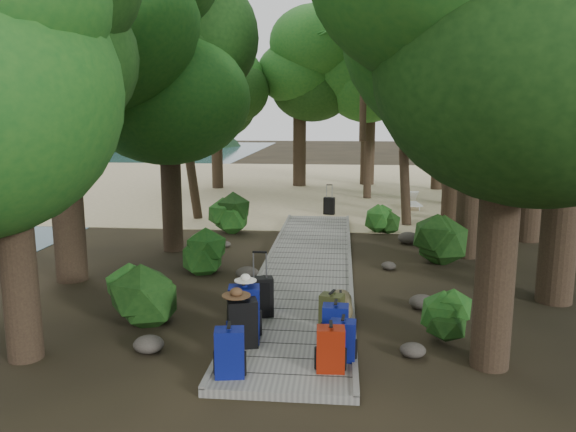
# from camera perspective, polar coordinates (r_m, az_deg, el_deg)

# --- Properties ---
(ground) EXTENTS (120.00, 120.00, 0.00)m
(ground) POSITION_cam_1_polar(r_m,az_deg,el_deg) (11.89, 1.71, -6.71)
(ground) COLOR #302718
(ground) RESTS_ON ground
(sand_beach) EXTENTS (40.00, 22.00, 0.02)m
(sand_beach) POSITION_cam_1_polar(r_m,az_deg,el_deg) (27.57, 3.90, 3.15)
(sand_beach) COLOR #CCB68A
(sand_beach) RESTS_ON ground
(boardwalk) EXTENTS (2.00, 12.00, 0.12)m
(boardwalk) POSITION_cam_1_polar(r_m,az_deg,el_deg) (12.83, 2.00, -5.14)
(boardwalk) COLOR gray
(boardwalk) RESTS_ON ground
(backpack_left_a) EXTENTS (0.42, 0.32, 0.71)m
(backpack_left_a) POSITION_cam_1_polar(r_m,az_deg,el_deg) (7.52, -5.95, -13.39)
(backpack_left_a) COLOR navy
(backpack_left_a) RESTS_ON boardwalk
(backpack_left_b) EXTENTS (0.49, 0.41, 0.78)m
(backpack_left_b) POSITION_cam_1_polar(r_m,az_deg,el_deg) (8.38, -4.64, -10.53)
(backpack_left_b) COLOR black
(backpack_left_b) RESTS_ON boardwalk
(backpack_left_c) EXTENTS (0.51, 0.40, 0.87)m
(backpack_left_c) POSITION_cam_1_polar(r_m,az_deg,el_deg) (8.72, -4.46, -9.36)
(backpack_left_c) COLOR navy
(backpack_left_c) RESTS_ON boardwalk
(backpack_left_d) EXTENTS (0.39, 0.31, 0.53)m
(backpack_left_d) POSITION_cam_1_polar(r_m,az_deg,el_deg) (9.83, -2.71, -8.07)
(backpack_left_d) COLOR navy
(backpack_left_d) RESTS_ON boardwalk
(backpack_right_a) EXTENTS (0.38, 0.28, 0.67)m
(backpack_right_a) POSITION_cam_1_polar(r_m,az_deg,el_deg) (7.65, 4.35, -13.11)
(backpack_right_a) COLOR maroon
(backpack_right_a) RESTS_ON boardwalk
(backpack_right_b) EXTENTS (0.37, 0.27, 0.63)m
(backpack_right_b) POSITION_cam_1_polar(r_m,az_deg,el_deg) (7.97, 5.59, -12.26)
(backpack_right_b) COLOR navy
(backpack_right_b) RESTS_ON boardwalk
(backpack_right_c) EXTENTS (0.39, 0.28, 0.65)m
(backpack_right_c) POSITION_cam_1_polar(r_m,az_deg,el_deg) (8.50, 4.84, -10.70)
(backpack_right_c) COLOR navy
(backpack_right_c) RESTS_ON boardwalk
(backpack_right_d) EXTENTS (0.43, 0.36, 0.56)m
(backpack_right_d) POSITION_cam_1_polar(r_m,az_deg,el_deg) (9.21, 4.48, -9.29)
(backpack_right_d) COLOR #373C1C
(backpack_right_d) RESTS_ON boardwalk
(duffel_right_khaki) EXTENTS (0.40, 0.59, 0.39)m
(duffel_right_khaki) POSITION_cam_1_polar(r_m,az_deg,el_deg) (9.58, 5.35, -9.05)
(duffel_right_khaki) COLOR brown
(duffel_right_khaki) RESTS_ON boardwalk
(suitcase_on_boardwalk) EXTENTS (0.48, 0.34, 0.67)m
(suitcase_on_boardwalk) POSITION_cam_1_polar(r_m,az_deg,el_deg) (9.54, -2.85, -8.20)
(suitcase_on_boardwalk) COLOR black
(suitcase_on_boardwalk) RESTS_ON boardwalk
(lone_suitcase_on_sand) EXTENTS (0.41, 0.28, 0.59)m
(lone_suitcase_on_sand) POSITION_cam_1_polar(r_m,az_deg,el_deg) (19.55, 4.20, 1.04)
(lone_suitcase_on_sand) COLOR black
(lone_suitcase_on_sand) RESTS_ON sand_beach
(hat_brown) EXTENTS (0.42, 0.42, 0.13)m
(hat_brown) POSITION_cam_1_polar(r_m,az_deg,el_deg) (8.19, -5.28, -7.65)
(hat_brown) COLOR #51351E
(hat_brown) RESTS_ON backpack_left_b
(hat_white) EXTENTS (0.34, 0.34, 0.11)m
(hat_white) POSITION_cam_1_polar(r_m,az_deg,el_deg) (8.58, -4.35, -6.22)
(hat_white) COLOR silver
(hat_white) RESTS_ON backpack_left_c
(kayak) EXTENTS (0.84, 2.98, 0.29)m
(kayak) POSITION_cam_1_polar(r_m,az_deg,el_deg) (21.49, -5.60, 1.46)
(kayak) COLOR #A2300D
(kayak) RESTS_ON sand_beach
(sun_lounger) EXTENTS (0.74, 1.81, 0.57)m
(sun_lounger) POSITION_cam_1_polar(r_m,az_deg,el_deg) (21.20, 12.46, 1.52)
(sun_lounger) COLOR silver
(sun_lounger) RESTS_ON sand_beach
(tree_right_a) EXTENTS (4.56, 4.56, 7.60)m
(tree_right_a) POSITION_cam_1_polar(r_m,az_deg,el_deg) (7.91, 21.43, 11.86)
(tree_right_a) COLOR black
(tree_right_a) RESTS_ON ground
(tree_right_b) EXTENTS (5.28, 5.28, 9.43)m
(tree_right_b) POSITION_cam_1_polar(r_m,az_deg,el_deg) (11.35, 27.25, 15.44)
(tree_right_b) COLOR black
(tree_right_b) RESTS_ON ground
(tree_right_c) EXTENTS (4.93, 4.93, 8.54)m
(tree_right_c) POSITION_cam_1_polar(r_m,az_deg,el_deg) (14.19, 18.60, 13.00)
(tree_right_c) COLOR black
(tree_right_c) RESTS_ON ground
(tree_right_d) EXTENTS (5.59, 5.59, 10.25)m
(tree_right_d) POSITION_cam_1_polar(r_m,az_deg,el_deg) (16.72, 24.33, 15.11)
(tree_right_d) COLOR black
(tree_right_d) RESTS_ON ground
(tree_right_e) EXTENTS (5.14, 5.14, 9.25)m
(tree_right_e) POSITION_cam_1_polar(r_m,az_deg,el_deg) (18.94, 16.90, 13.41)
(tree_right_e) COLOR black
(tree_right_e) RESTS_ON ground
(tree_right_f) EXTENTS (6.18, 6.18, 11.04)m
(tree_right_f) POSITION_cam_1_polar(r_m,az_deg,el_deg) (21.74, 20.50, 15.13)
(tree_right_f) COLOR black
(tree_right_f) RESTS_ON ground
(tree_left_a) EXTENTS (4.25, 4.25, 7.08)m
(tree_left_a) POSITION_cam_1_polar(r_m,az_deg,el_deg) (8.53, -26.87, 9.55)
(tree_left_a) COLOR black
(tree_left_a) RESTS_ON ground
(tree_left_b) EXTENTS (5.15, 5.15, 9.27)m
(tree_left_b) POSITION_cam_1_polar(r_m,az_deg,el_deg) (12.44, -22.46, 14.89)
(tree_left_b) COLOR black
(tree_left_b) RESTS_ON ground
(tree_left_c) EXTENTS (4.21, 4.21, 7.32)m
(tree_left_c) POSITION_cam_1_polar(r_m,az_deg,el_deg) (14.44, -12.08, 10.84)
(tree_left_c) COLOR black
(tree_left_c) RESTS_ON ground
(tree_back_a) EXTENTS (5.15, 5.15, 8.91)m
(tree_back_a) POSITION_cam_1_polar(r_m,az_deg,el_deg) (27.10, 1.20, 12.46)
(tree_back_a) COLOR black
(tree_back_a) RESTS_ON ground
(tree_back_b) EXTENTS (5.50, 5.50, 9.82)m
(tree_back_b) POSITION_cam_1_polar(r_m,az_deg,el_deg) (27.92, 8.27, 13.24)
(tree_back_b) COLOR black
(tree_back_b) RESTS_ON ground
(tree_back_c) EXTENTS (4.45, 4.45, 8.00)m
(tree_back_c) POSITION_cam_1_polar(r_m,az_deg,el_deg) (26.77, 15.26, 11.16)
(tree_back_c) COLOR black
(tree_back_c) RESTS_ON ground
(tree_back_d) EXTENTS (4.42, 4.42, 7.37)m
(tree_back_d) POSITION_cam_1_polar(r_m,az_deg,el_deg) (26.43, -7.32, 10.76)
(tree_back_d) COLOR black
(tree_back_d) RESTS_ON ground
(palm_right_a) EXTENTS (4.12, 4.12, 7.02)m
(palm_right_a) POSITION_cam_1_polar(r_m,az_deg,el_deg) (18.06, 12.67, 10.22)
(palm_right_a) COLOR #134715
(palm_right_a) RESTS_ON ground
(palm_right_b) EXTENTS (4.34, 4.34, 8.38)m
(palm_right_b) POSITION_cam_1_polar(r_m,az_deg,el_deg) (22.96, 16.17, 11.76)
(palm_right_b) COLOR #134715
(palm_right_b) RESTS_ON ground
(palm_right_c) EXTENTS (4.41, 4.41, 7.02)m
(palm_right_c) POSITION_cam_1_polar(r_m,az_deg,el_deg) (23.49, 8.82, 10.34)
(palm_right_c) COLOR #134715
(palm_right_c) RESTS_ON ground
(palm_left_a) EXTENTS (4.13, 4.13, 6.57)m
(palm_left_a) POSITION_cam_1_polar(r_m,az_deg,el_deg) (18.78, -10.15, 9.62)
(palm_left_a) COLOR #134715
(palm_left_a) RESTS_ON ground
(rock_left_a) EXTENTS (0.46, 0.41, 0.25)m
(rock_left_a) POSITION_cam_1_polar(r_m,az_deg,el_deg) (8.78, -13.97, -12.53)
(rock_left_a) COLOR #4C473F
(rock_left_a) RESTS_ON ground
(rock_left_b) EXTENTS (0.33, 0.29, 0.18)m
(rock_left_b) POSITION_cam_1_polar(r_m,az_deg,el_deg) (9.97, -13.05, -9.88)
(rock_left_b) COLOR #4C473F
(rock_left_b) RESTS_ON ground
(rock_left_c) EXTENTS (0.50, 0.45, 0.27)m
(rock_left_c) POSITION_cam_1_polar(r_m,az_deg,el_deg) (12.05, -4.16, -5.81)
(rock_left_c) COLOR #4C473F
(rock_left_c) RESTS_ON ground
(rock_left_d) EXTENTS (0.28, 0.25, 0.15)m
(rock_left_d) POSITION_cam_1_polar(r_m,az_deg,el_deg) (14.96, -6.36, -2.86)
(rock_left_d) COLOR #4C473F
(rock_left_d) RESTS_ON ground
(rock_right_a) EXTENTS (0.38, 0.34, 0.21)m
(rock_right_a) POSITION_cam_1_polar(r_m,az_deg,el_deg) (8.59, 12.57, -13.16)
(rock_right_a) COLOR #4C473F
(rock_right_a) RESTS_ON ground
(rock_right_b) EXTENTS (0.48, 0.43, 0.26)m
(rock_right_b) POSITION_cam_1_polar(r_m,az_deg,el_deg) (10.56, 13.49, -8.49)
(rock_right_b) COLOR #4C473F
(rock_right_b) RESTS_ON ground
(rock_right_c) EXTENTS (0.33, 0.30, 0.18)m
(rock_right_c) POSITION_cam_1_polar(r_m,az_deg,el_deg) (12.97, 10.19, -4.99)
(rock_right_c) COLOR #4C473F
(rock_right_c) RESTS_ON ground
(rock_right_d) EXTENTS (0.57, 0.52, 0.32)m
(rock_right_d) POSITION_cam_1_polar(r_m,az_deg,el_deg) (15.60, 12.14, -2.18)
(rock_right_d) COLOR #4C473F
(rock_right_d) RESTS_ON ground
(shrub_left_a) EXTENTS (1.20, 1.20, 1.08)m
(shrub_left_a) POSITION_cam_1_polar(r_m,az_deg,el_deg) (9.89, -14.68, -7.35)
(shrub_left_a) COLOR #174E18
(shrub_left_a) RESTS_ON ground
(shrub_left_b) EXTENTS (1.01, 1.01, 0.91)m
(shrub_left_b) POSITION_cam_1_polar(r_m,az_deg,el_deg) (12.66, -8.05, -3.61)
(shrub_left_b) COLOR #174E18
(shrub_left_b) RESTS_ON ground
(shrub_left_c) EXTENTS (1.34, 1.34, 1.21)m
(shrub_left_c) POSITION_cam_1_polar(r_m,az_deg,el_deg) (16.68, -5.91, 0.37)
(shrub_left_c) COLOR #174E18
(shrub_left_c) RESTS_ON ground
(shrub_right_a) EXTENTS (0.86, 0.86, 0.77)m
(shrub_right_a) POSITION_cam_1_polar(r_m,az_deg,el_deg) (9.13, 16.53, -9.98)
(shrub_right_a) COLOR #174E18
(shrub_right_a) RESTS_ON ground
(shrub_right_b) EXTENTS (1.26, 1.26, 1.13)m
(shrub_right_b) POSITION_cam_1_polar(r_m,az_deg,el_deg) (13.55, 14.90, -2.44)
(shrub_right_b) COLOR #174E18
(shrub_right_b) RESTS_ON ground
(shrub_right_c) EXTENTS (0.85, 0.85, 0.77)m
(shrub_right_c) POSITION_cam_1_polar(r_m,az_deg,el_deg) (16.86, 9.67, -0.37)
(shrub_right_c) COLOR #174E18
(shrub_right_c) RESTS_ON ground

